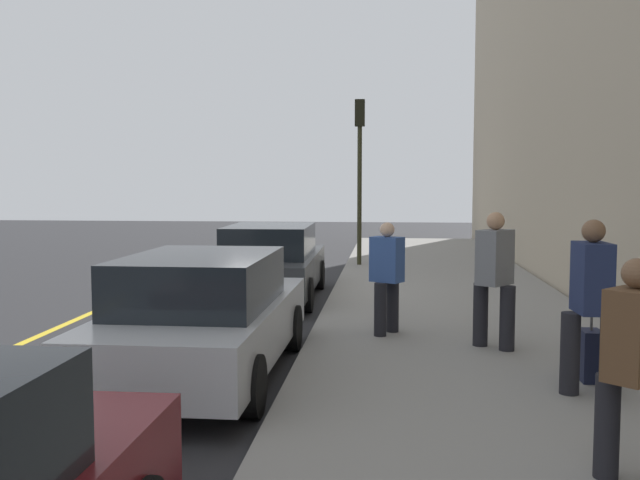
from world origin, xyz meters
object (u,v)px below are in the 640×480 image
pedestrian_brown_coat (634,366)px  pedestrian_blue_coat (387,275)px  traffic_light_pole (360,154)px  rolling_suitcase (590,355)px  pedestrian_navy_coat (591,302)px  parked_car_charcoal (271,262)px  pedestrian_grey_coat (495,276)px  parked_car_silver (205,316)px

pedestrian_brown_coat → pedestrian_blue_coat: bearing=19.5°
traffic_light_pole → rolling_suitcase: size_ratio=4.73×
pedestrian_blue_coat → traffic_light_pole: size_ratio=0.37×
pedestrian_navy_coat → rolling_suitcase: 0.87m
pedestrian_brown_coat → traffic_light_pole: size_ratio=0.38×
pedestrian_blue_coat → pedestrian_navy_coat: 3.48m
parked_car_charcoal → pedestrian_brown_coat: bearing=-154.9°
pedestrian_grey_coat → pedestrian_navy_coat: (-2.01, -0.69, 0.01)m
pedestrian_grey_coat → pedestrian_navy_coat: 2.12m
pedestrian_blue_coat → pedestrian_brown_coat: 5.34m
traffic_light_pole → rolling_suitcase: bearing=-164.6°
pedestrian_grey_coat → rolling_suitcase: pedestrian_grey_coat is taller
parked_car_charcoal → pedestrian_grey_coat: 5.83m
traffic_light_pole → pedestrian_blue_coat: bearing=-175.0°
pedestrian_navy_coat → traffic_light_pole: 12.01m
pedestrian_navy_coat → rolling_suitcase: pedestrian_navy_coat is taller
parked_car_silver → pedestrian_blue_coat: size_ratio=2.82×
pedestrian_grey_coat → pedestrian_blue_coat: 1.61m
pedestrian_brown_coat → rolling_suitcase: size_ratio=1.79×
parked_car_charcoal → rolling_suitcase: size_ratio=4.91×
parked_car_charcoal → pedestrian_navy_coat: pedestrian_navy_coat is taller
rolling_suitcase → parked_car_silver: bearing=87.1°
pedestrian_blue_coat → traffic_light_pole: bearing=5.0°
pedestrian_grey_coat → rolling_suitcase: 1.84m
parked_car_silver → pedestrian_navy_coat: size_ratio=2.52×
parked_car_silver → traffic_light_pole: 11.10m
parked_car_silver → rolling_suitcase: size_ratio=4.95×
parked_car_silver → pedestrian_navy_coat: (-0.74, -4.28, 0.37)m
pedestrian_grey_coat → rolling_suitcase: bearing=-150.6°
pedestrian_blue_coat → pedestrian_grey_coat: bearing=-117.9°
parked_car_charcoal → pedestrian_navy_coat: 7.85m
pedestrian_grey_coat → parked_car_silver: bearing=109.5°
parked_car_charcoal → pedestrian_grey_coat: bearing=-140.0°
parked_car_charcoal → rolling_suitcase: parked_car_charcoal is taller
parked_car_charcoal → pedestrian_navy_coat: (-6.47, -4.43, 0.37)m
pedestrian_brown_coat → parked_car_charcoal: bearing=25.1°
pedestrian_navy_coat → parked_car_silver: bearing=80.2°
pedestrian_brown_coat → rolling_suitcase: (2.79, -0.48, -0.60)m
parked_car_silver → pedestrian_grey_coat: 3.83m
parked_car_silver → pedestrian_brown_coat: bearing=-127.3°
pedestrian_blue_coat → traffic_light_pole: traffic_light_pole is taller
parked_car_silver → pedestrian_navy_coat: bearing=-99.8°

